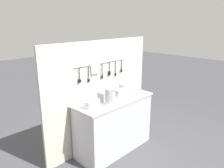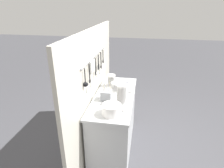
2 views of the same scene
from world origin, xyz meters
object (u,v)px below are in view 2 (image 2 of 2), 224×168
(cutlery_caddy, at_px, (106,95))
(cup_centre, at_px, (123,88))
(cup_mid_row, at_px, (126,85))
(cup_back_right, at_px, (125,110))
(bowl_stack_nested_right, at_px, (121,94))
(steel_mixing_bowl, at_px, (125,82))
(bowl_stack_tall_left, at_px, (115,87))
(cup_beside_plates, at_px, (115,82))
(bowl_stack_back_corner, at_px, (111,80))
(plate_stack, at_px, (112,109))
(cup_by_caddy, at_px, (131,91))

(cutlery_caddy, xyz_separation_m, cup_centre, (0.35, -0.17, -0.04))
(cup_mid_row, relative_size, cup_back_right, 1.00)
(bowl_stack_nested_right, distance_m, steel_mixing_bowl, 0.66)
(bowl_stack_tall_left, height_order, cup_beside_plates, bowl_stack_tall_left)
(bowl_stack_back_corner, distance_m, cup_centre, 0.22)
(bowl_stack_nested_right, bearing_deg, steel_mixing_bowl, 2.02)
(cutlery_caddy, bearing_deg, plate_stack, -158.93)
(bowl_stack_tall_left, bearing_deg, bowl_stack_back_corner, 26.54)
(cup_beside_plates, relative_size, cup_centre, 1.00)
(plate_stack, bearing_deg, cup_beside_plates, 7.07)
(cutlery_caddy, relative_size, cup_beside_plates, 5.73)
(bowl_stack_nested_right, bearing_deg, bowl_stack_back_corner, 22.58)
(cup_back_right, relative_size, cup_beside_plates, 1.00)
(bowl_stack_nested_right, distance_m, cup_beside_plates, 0.66)
(cup_back_right, bearing_deg, cutlery_caddy, 47.26)
(cup_back_right, bearing_deg, cup_mid_row, 4.50)
(bowl_stack_back_corner, height_order, bowl_stack_tall_left, bowl_stack_back_corner)
(bowl_stack_tall_left, relative_size, plate_stack, 0.60)
(cup_beside_plates, bearing_deg, bowl_stack_nested_right, -163.38)
(steel_mixing_bowl, bearing_deg, cup_by_caddy, -158.22)
(steel_mixing_bowl, height_order, cutlery_caddy, cutlery_caddy)
(cup_centre, bearing_deg, bowl_stack_back_corner, 62.92)
(steel_mixing_bowl, xyz_separation_m, cup_mid_row, (-0.10, -0.03, 0.00))
(bowl_stack_nested_right, xyz_separation_m, cup_by_caddy, (0.35, -0.10, -0.11))
(bowl_stack_nested_right, relative_size, cup_by_caddy, 5.43)
(cup_mid_row, xyz_separation_m, cup_by_caddy, (-0.20, -0.09, 0.00))
(cup_mid_row, xyz_separation_m, cup_centre, (-0.12, 0.04, 0.00))
(steel_mixing_bowl, height_order, cup_mid_row, same)
(bowl_stack_back_corner, distance_m, steel_mixing_bowl, 0.24)
(cup_mid_row, relative_size, cup_centre, 1.00)
(bowl_stack_nested_right, height_order, cup_centre, bowl_stack_nested_right)
(plate_stack, bearing_deg, bowl_stack_nested_right, -16.76)
(cutlery_caddy, xyz_separation_m, cup_beside_plates, (0.54, -0.02, -0.04))
(bowl_stack_nested_right, distance_m, cup_back_right, 0.21)
(cup_back_right, bearing_deg, cup_by_caddy, -3.90)
(plate_stack, height_order, cup_centre, plate_stack)
(cup_by_caddy, bearing_deg, cup_back_right, 176.10)
(bowl_stack_back_corner, relative_size, steel_mixing_bowl, 1.55)
(bowl_stack_back_corner, bearing_deg, bowl_stack_tall_left, -153.46)
(cup_back_right, xyz_separation_m, cup_by_caddy, (0.52, -0.04, 0.00))
(bowl_stack_tall_left, bearing_deg, cup_back_right, -159.57)
(cutlery_caddy, bearing_deg, cup_mid_row, -24.33)
(plate_stack, bearing_deg, cup_mid_row, -5.83)
(bowl_stack_nested_right, xyz_separation_m, bowl_stack_tall_left, (0.35, 0.13, -0.06))
(bowl_stack_nested_right, xyz_separation_m, cup_centre, (0.43, 0.03, -0.11))
(plate_stack, height_order, steel_mixing_bowl, plate_stack)
(cup_beside_plates, xyz_separation_m, cup_centre, (-0.19, -0.15, 0.00))
(bowl_stack_nested_right, height_order, bowl_stack_tall_left, bowl_stack_nested_right)
(bowl_stack_back_corner, height_order, cup_beside_plates, bowl_stack_back_corner)
(cup_centre, bearing_deg, plate_stack, 176.23)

